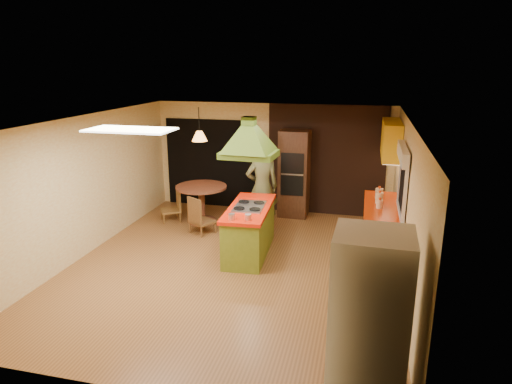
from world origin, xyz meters
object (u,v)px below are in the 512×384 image
(kitchen_island, at_px, (249,230))
(wall_oven, at_px, (294,174))
(refrigerator, at_px, (369,319))
(dining_table, at_px, (202,197))
(man, at_px, (262,187))
(canister_large, at_px, (379,198))

(kitchen_island, xyz_separation_m, wall_oven, (0.44, 2.35, 0.52))
(refrigerator, height_order, wall_oven, wall_oven)
(refrigerator, distance_m, dining_table, 5.95)
(man, height_order, canister_large, man)
(kitchen_island, xyz_separation_m, refrigerator, (2.10, -3.35, 0.47))
(man, bearing_deg, kitchen_island, 68.02)
(man, bearing_deg, dining_table, -31.39)
(man, height_order, wall_oven, wall_oven)
(kitchen_island, distance_m, refrigerator, 3.99)
(canister_large, bearing_deg, refrigerator, -92.26)
(man, distance_m, dining_table, 1.44)
(kitchen_island, relative_size, refrigerator, 0.99)
(wall_oven, distance_m, dining_table, 2.13)
(kitchen_island, distance_m, wall_oven, 2.45)
(man, distance_m, canister_large, 2.38)
(wall_oven, xyz_separation_m, canister_large, (1.82, -1.66, 0.04))
(kitchen_island, bearing_deg, refrigerator, -61.25)
(dining_table, xyz_separation_m, canister_large, (3.70, -0.73, 0.44))
(man, xyz_separation_m, wall_oven, (0.49, 1.11, 0.06))
(refrigerator, xyz_separation_m, wall_oven, (-1.66, 5.70, 0.06))
(dining_table, bearing_deg, wall_oven, 26.41)
(man, height_order, refrigerator, man)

